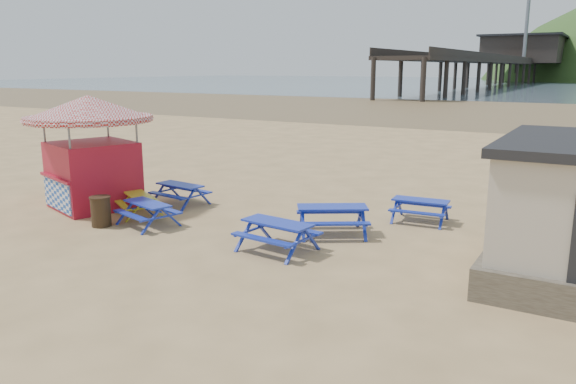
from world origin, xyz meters
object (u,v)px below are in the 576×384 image
Objects in this scene: picnic_table_blue_a at (180,194)px; ice_cream_kiosk at (90,138)px; litter_bin at (101,211)px; picnic_table_blue_b at (420,211)px; picnic_table_yellow at (139,205)px.

ice_cream_kiosk is (-2.31, -1.71, 2.02)m from picnic_table_blue_a.
picnic_table_blue_a is at bearing 85.22° from litter_bin.
picnic_table_blue_b is 11.04m from ice_cream_kiosk.
picnic_table_yellow is (-8.14, -3.73, -0.02)m from picnic_table_blue_b.
picnic_table_yellow is 2.22× the size of litter_bin.
picnic_table_blue_a is 0.94× the size of picnic_table_yellow.
ice_cream_kiosk is at bearing 142.45° from litter_bin.
picnic_table_blue_b is (7.89, 2.00, -0.01)m from picnic_table_blue_a.
litter_bin is at bearing -87.89° from picnic_table_blue_a.
picnic_table_yellow is at bearing -160.09° from picnic_table_blue_b.
picnic_table_blue_a is 3.29m from litter_bin.
picnic_table_blue_a reaches higher than picnic_table_blue_b.
ice_cream_kiosk is (-10.20, -3.71, 2.03)m from picnic_table_blue_b.
litter_bin is (-0.27, -3.28, 0.10)m from picnic_table_blue_a.
litter_bin reaches higher than picnic_table_blue_a.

